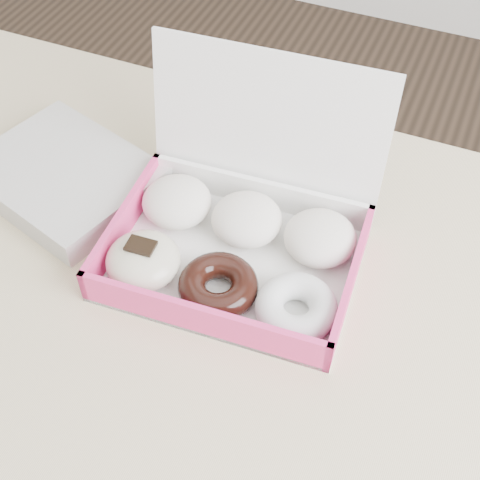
% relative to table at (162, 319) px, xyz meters
% --- Properties ---
extents(table, '(1.20, 0.80, 0.75)m').
position_rel_table_xyz_m(table, '(0.00, 0.00, 0.00)').
color(table, tan).
rests_on(table, ground).
extents(donut_box, '(0.32, 0.28, 0.22)m').
position_rel_table_xyz_m(donut_box, '(0.07, 0.08, 0.11)').
color(donut_box, white).
rests_on(donut_box, table).
extents(newspapers, '(0.28, 0.25, 0.04)m').
position_rel_table_xyz_m(newspapers, '(-0.19, 0.10, 0.10)').
color(newspapers, beige).
rests_on(newspapers, table).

